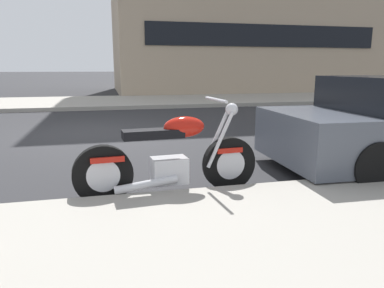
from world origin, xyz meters
name	(u,v)px	position (x,y,z in m)	size (l,w,h in m)	color
ground_plane	(96,133)	(0.00, 0.00, 0.00)	(260.00, 260.00, 0.00)	#28282B
sidewalk_far_curb	(351,97)	(12.00, 7.11, 0.07)	(120.00, 5.00, 0.14)	gray
parking_stall_stripe	(91,188)	(0.00, -4.01, 0.00)	(0.12, 2.20, 0.01)	silver
parked_motorcycle	(171,160)	(0.92, -4.51, 0.43)	(2.15, 0.62, 1.12)	black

